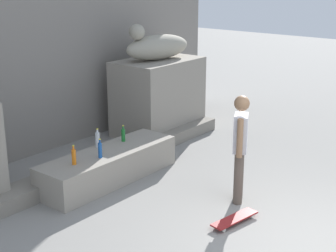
% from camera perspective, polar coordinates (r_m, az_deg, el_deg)
% --- Properties ---
extents(facade_wall, '(10.60, 0.60, 5.55)m').
position_cam_1_polar(facade_wall, '(9.82, -16.87, 12.71)').
color(facade_wall, gray).
rests_on(facade_wall, ground_plane).
extents(pedestal_right, '(1.87, 1.19, 1.61)m').
position_cam_1_polar(pedestal_right, '(10.92, -1.12, 3.33)').
color(pedestal_right, gray).
rests_on(pedestal_right, ground_plane).
extents(statue_reclining_right, '(1.67, 0.81, 0.78)m').
position_cam_1_polar(statue_reclining_right, '(10.69, -1.30, 8.96)').
color(statue_reclining_right, '#A39D8B').
rests_on(statue_reclining_right, pedestal_right).
extents(ledge_block, '(2.61, 0.78, 0.52)m').
position_cam_1_polar(ledge_block, '(8.62, -6.64, -4.44)').
color(ledge_block, gray).
rests_on(ledge_block, ground_plane).
extents(skater, '(0.49, 0.35, 1.67)m').
position_cam_1_polar(skater, '(7.66, 8.11, -2.05)').
color(skater, brown).
rests_on(skater, ground_plane).
extents(skateboard, '(0.82, 0.33, 0.08)m').
position_cam_1_polar(skateboard, '(7.31, 7.50, -10.31)').
color(skateboard, maroon).
rests_on(skateboard, ground_plane).
extents(bottle_clear, '(0.07, 0.07, 0.33)m').
position_cam_1_polar(bottle_clear, '(8.69, -7.92, -1.50)').
color(bottle_clear, silver).
rests_on(bottle_clear, ledge_block).
extents(bottle_orange, '(0.07, 0.07, 0.32)m').
position_cam_1_polar(bottle_orange, '(7.99, -10.54, -3.38)').
color(bottle_orange, orange).
rests_on(bottle_orange, ledge_block).
extents(bottle_green, '(0.07, 0.07, 0.29)m').
position_cam_1_polar(bottle_green, '(8.94, -5.06, -0.98)').
color(bottle_green, '#1E722D').
rests_on(bottle_green, ledge_block).
extents(bottle_blue, '(0.06, 0.06, 0.32)m').
position_cam_1_polar(bottle_blue, '(8.21, -7.65, -2.67)').
color(bottle_blue, '#194C99').
rests_on(bottle_blue, ledge_block).
extents(stair_step, '(6.97, 0.50, 0.25)m').
position_cam_1_polar(stair_step, '(8.97, -8.59, -4.57)').
color(stair_step, gray).
rests_on(stair_step, ground_plane).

